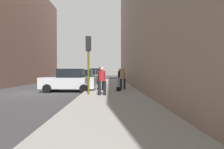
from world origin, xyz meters
The scene contains 15 objects.
ground_plane centered at (0.00, 0.00, 0.00)m, with size 120.00×120.00×0.00m, color #38383A.
sidewalk centered at (6.00, 0.00, 0.07)m, with size 4.00×40.00×0.15m, color gray.
parked_silver_sedan centered at (2.65, 0.82, 0.85)m, with size 4.26×2.18×1.79m.
parked_dark_green_sedan centered at (2.65, 7.41, 0.85)m, with size 4.24×2.14×1.79m.
parked_gray_coupe centered at (2.65, 13.42, 0.85)m, with size 4.21×2.08×1.79m.
parked_red_hatchback centered at (2.65, 19.04, 0.85)m, with size 4.25×2.15×1.79m.
parked_bronze_suv centered at (2.65, 24.68, 1.03)m, with size 4.65×2.15×2.25m.
parked_white_van centered at (2.65, 30.55, 1.03)m, with size 4.64×2.13×2.25m.
fire_hydrant centered at (4.45, 2.84, 0.50)m, with size 0.42×0.22×0.70m.
traffic_light centered at (4.50, -2.10, 2.76)m, with size 0.32×0.32×3.60m.
pedestrian_in_tan_coat centered at (6.89, 1.17, 1.10)m, with size 0.53×0.50×1.71m.
pedestrian_with_fedora centered at (5.15, 0.39, 1.14)m, with size 0.51×0.43×1.78m.
pedestrian_in_jeans centered at (6.86, 4.43, 1.10)m, with size 0.52×0.45×1.71m.
pedestrian_in_red_jacket centered at (5.36, -2.49, 1.10)m, with size 0.51×0.41×1.71m.
duffel_bag centered at (6.48, -0.14, 0.29)m, with size 0.32×0.44×0.28m.
Camera 1 is at (5.78, -12.96, 1.58)m, focal length 28.00 mm.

